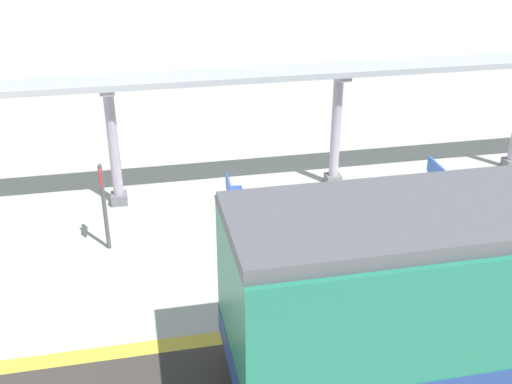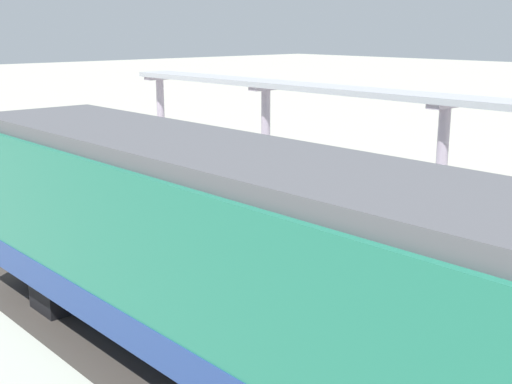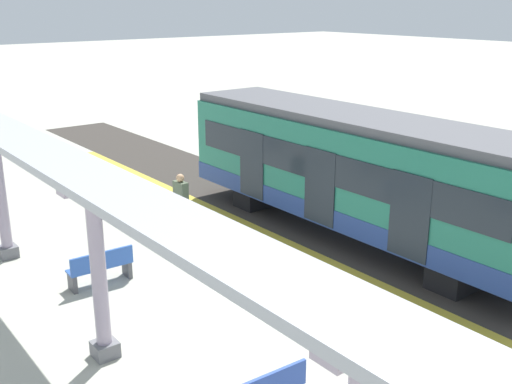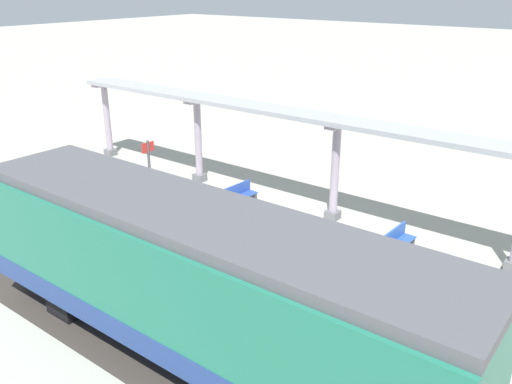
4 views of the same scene
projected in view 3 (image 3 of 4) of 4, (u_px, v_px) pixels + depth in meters
The scene contains 9 objects.
ground_plane at pixel (238, 309), 13.06m from camera, with size 176.00×176.00×0.00m, color #ACAB9C.
tactile_edge_strip at pixel (344, 269), 14.99m from camera, with size 0.40×30.82×0.01m, color gold.
trackbed at pixel (392, 251), 16.05m from camera, with size 3.20×42.82×0.01m, color #38332D.
train_near_carriage at pixel (354, 174), 16.59m from camera, with size 2.65×11.68×3.48m.
canopy_pillar_second at pixel (1, 194), 15.20m from camera, with size 1.10×0.44×3.37m.
canopy_pillar_third at pixel (99, 273), 10.82m from camera, with size 1.10×0.44×3.37m.
canopy_beam at pixel (91, 180), 10.27m from camera, with size 1.20×24.57×0.16m, color #A8AAB2.
bench_mid_platform at pixel (101, 267), 14.06m from camera, with size 1.52×0.50×0.86m.
passenger_waiting_near_edge at pixel (181, 196), 17.19m from camera, with size 0.24×0.50×1.70m.
Camera 3 is at (6.91, 9.44, 6.35)m, focal length 42.52 mm.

